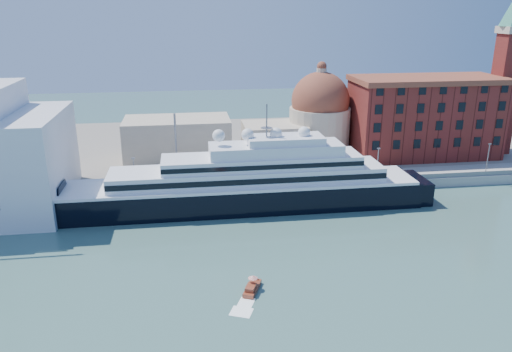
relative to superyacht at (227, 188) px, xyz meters
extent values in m
plane|color=#345A56|center=(8.74, -23.00, -4.84)|extent=(400.00, 400.00, 0.00)
cube|color=gray|center=(8.74, 11.00, -3.59)|extent=(180.00, 10.00, 2.50)
cube|color=slate|center=(8.74, 52.00, -3.84)|extent=(260.00, 72.00, 2.00)
cube|color=slate|center=(8.74, 6.50, -1.74)|extent=(180.00, 0.10, 1.20)
cube|color=black|center=(2.55, 0.00, -2.49)|extent=(83.20, 12.80, 6.93)
cone|color=black|center=(-41.18, 0.00, -2.49)|extent=(10.67, 12.80, 12.80)
cube|color=black|center=(44.15, 0.00, -2.71)|extent=(6.40, 11.73, 6.40)
cube|color=white|center=(2.55, 0.00, 1.24)|extent=(81.06, 13.01, 0.64)
cube|color=white|center=(4.69, 0.00, 3.16)|extent=(61.86, 10.67, 3.20)
cube|color=black|center=(4.69, -5.33, 3.16)|extent=(61.86, 0.15, 1.28)
cube|color=white|center=(7.89, 0.00, 6.15)|extent=(44.80, 9.60, 2.77)
cube|color=white|center=(11.09, 0.00, 8.81)|extent=(29.87, 8.53, 2.56)
cube|color=white|center=(13.22, 0.00, 10.95)|extent=(17.07, 7.47, 1.71)
cylinder|color=slate|center=(8.95, 0.00, 15.43)|extent=(0.32, 0.32, 7.47)
sphere|color=white|center=(-1.71, 0.00, 12.44)|extent=(2.77, 2.77, 2.77)
sphere|color=white|center=(4.69, 0.00, 12.44)|extent=(2.77, 2.77, 2.77)
sphere|color=white|center=(11.09, 0.00, 12.44)|extent=(2.77, 2.77, 2.77)
sphere|color=white|center=(17.49, 0.00, 12.44)|extent=(2.77, 2.77, 2.77)
cube|color=white|center=(-24.95, -1.45, -4.32)|extent=(10.94, 5.51, 1.39)
cube|color=white|center=(-23.24, -1.79, -3.19)|extent=(3.85, 2.83, 1.05)
cube|color=maroon|center=(0.77, -36.01, -4.53)|extent=(3.76, 5.65, 0.90)
cube|color=maroon|center=(0.42, -36.83, -3.77)|extent=(2.20, 2.62, 0.72)
cylinder|color=slate|center=(0.95, -35.60, -3.41)|extent=(0.05, 0.05, 1.43)
cone|color=red|center=(0.95, -35.60, -2.60)|extent=(1.61, 1.61, 0.36)
cube|color=maroon|center=(60.74, 29.00, 8.16)|extent=(42.00, 18.00, 22.00)
cube|color=brown|center=(60.74, 29.00, 19.66)|extent=(43.00, 19.00, 1.50)
cube|color=maroon|center=(84.74, 29.00, 14.66)|extent=(6.00, 6.00, 35.00)
cylinder|color=beige|center=(30.74, 35.00, 4.16)|extent=(18.00, 18.00, 14.00)
sphere|color=brown|center=(30.74, 35.00, 13.16)|extent=(17.00, 17.00, 17.00)
cylinder|color=beige|center=(30.74, 35.00, 21.16)|extent=(3.00, 3.00, 3.00)
cube|color=beige|center=(16.74, 33.00, 2.16)|extent=(18.00, 14.00, 10.00)
cube|color=beige|center=(-11.26, 35.00, 3.16)|extent=(30.00, 16.00, 12.00)
cylinder|color=slate|center=(-51.26, 8.00, 1.66)|extent=(0.24, 0.24, 8.00)
cylinder|color=slate|center=(-21.26, 8.00, 1.66)|extent=(0.24, 0.24, 8.00)
cube|color=slate|center=(-21.26, 8.00, 5.76)|extent=(0.80, 0.30, 0.25)
cylinder|color=slate|center=(8.74, 8.00, 1.66)|extent=(0.24, 0.24, 8.00)
cube|color=slate|center=(8.74, 8.00, 5.76)|extent=(0.80, 0.30, 0.25)
cylinder|color=slate|center=(38.74, 8.00, 1.66)|extent=(0.24, 0.24, 8.00)
cube|color=slate|center=(38.74, 8.00, 5.76)|extent=(0.80, 0.30, 0.25)
cylinder|color=slate|center=(68.74, 8.00, 1.66)|extent=(0.24, 0.24, 8.00)
cube|color=slate|center=(68.74, 8.00, 5.76)|extent=(0.80, 0.30, 0.25)
cylinder|color=slate|center=(-11.26, 10.00, 6.66)|extent=(0.50, 0.50, 18.00)
camera|label=1|loc=(-8.77, -106.56, 38.86)|focal=35.00mm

